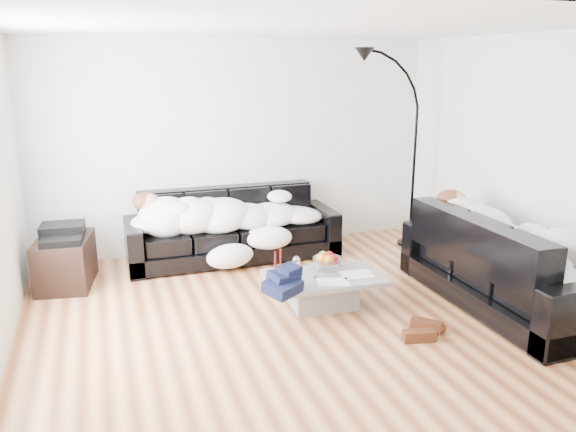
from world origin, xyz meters
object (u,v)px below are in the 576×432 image
object	(u,v)px
sofa_back	(233,225)
floor_lamp	(414,162)
candle_right	(281,261)
wine_glass_c	(316,270)
shoes	(423,330)
sofa_right	(504,260)
sleeper_right	(506,241)
wine_glass_b	(293,270)
stereo	(62,232)
candle_left	(275,263)
fruit_bowl	(327,260)
wine_glass_a	(296,265)
sleeper_back	(233,208)
coffee_table	(324,291)
av_cabinet	(65,262)

from	to	relation	value
sofa_back	floor_lamp	world-z (taller)	floor_lamp
sofa_back	candle_right	xyz separation A→B (m)	(0.13, -1.48, 0.03)
wine_glass_c	shoes	distance (m)	1.12
sofa_right	sleeper_right	world-z (taller)	sofa_right
sofa_back	wine_glass_c	xyz separation A→B (m)	(0.41, -1.72, -0.01)
wine_glass_b	stereo	distance (m)	2.51
candle_left	shoes	world-z (taller)	candle_left
candle_right	sofa_back	bearing A→B (deg)	94.92
sofa_back	fruit_bowl	size ratio (longest dim) A/B	8.68
wine_glass_b	floor_lamp	world-z (taller)	floor_lamp
wine_glass_b	floor_lamp	xyz separation A→B (m)	(2.13, 1.43, 0.68)
wine_glass_a	stereo	xyz separation A→B (m)	(-2.15, 1.28, 0.17)
wine_glass_a	wine_glass_b	xyz separation A→B (m)	(-0.07, -0.10, -0.01)
stereo	fruit_bowl	bearing A→B (deg)	-22.15
wine_glass_a	wine_glass_c	size ratio (longest dim) A/B	1.19
sleeper_right	fruit_bowl	bearing A→B (deg)	67.27
wine_glass_c	candle_left	bearing A→B (deg)	148.55
sleeper_back	floor_lamp	world-z (taller)	floor_lamp
sleeper_back	coffee_table	bearing A→B (deg)	-73.20
sofa_right	shoes	xyz separation A→B (m)	(-1.09, -0.35, -0.40)
wine_glass_c	candle_left	distance (m)	0.40
wine_glass_a	floor_lamp	size ratio (longest dim) A/B	0.08
sofa_right	candle_left	world-z (taller)	sofa_right
sofa_right	sleeper_right	bearing A→B (deg)	90.00
wine_glass_c	floor_lamp	xyz separation A→B (m)	(1.91, 1.48, 0.69)
coffee_table	sleeper_right	bearing A→B (deg)	-16.19
sofa_right	candle_left	distance (m)	2.22
sleeper_right	shoes	world-z (taller)	sleeper_right
sofa_right	sleeper_back	bearing A→B (deg)	45.65
sofa_back	candle_left	world-z (taller)	sofa_back
sleeper_back	av_cabinet	distance (m)	1.94
sleeper_back	fruit_bowl	distance (m)	1.60
coffee_table	candle_left	size ratio (longest dim) A/B	4.94
candle_left	shoes	size ratio (longest dim) A/B	0.48
coffee_table	candle_right	xyz separation A→B (m)	(-0.37, 0.22, 0.28)
floor_lamp	sofa_right	bearing A→B (deg)	-72.68
sleeper_right	fruit_bowl	xyz separation A→B (m)	(-1.58, 0.66, -0.24)
wine_glass_a	floor_lamp	bearing A→B (deg)	32.78
candle_left	floor_lamp	world-z (taller)	floor_lamp
sleeper_right	wine_glass_b	distance (m)	2.07
coffee_table	candle_left	bearing A→B (deg)	156.73
sofa_right	wine_glass_c	bearing A→B (deg)	75.30
av_cabinet	sofa_right	bearing A→B (deg)	-15.78
wine_glass_c	shoes	bearing A→B (deg)	-50.19
candle_right	shoes	bearing A→B (deg)	-47.75
sleeper_right	coffee_table	bearing A→B (deg)	73.81
candle_left	wine_glass_c	bearing A→B (deg)	-31.45
sleeper_back	fruit_bowl	size ratio (longest dim) A/B	7.35
sleeper_back	wine_glass_a	bearing A→B (deg)	-80.25
wine_glass_c	candle_right	world-z (taller)	candle_right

